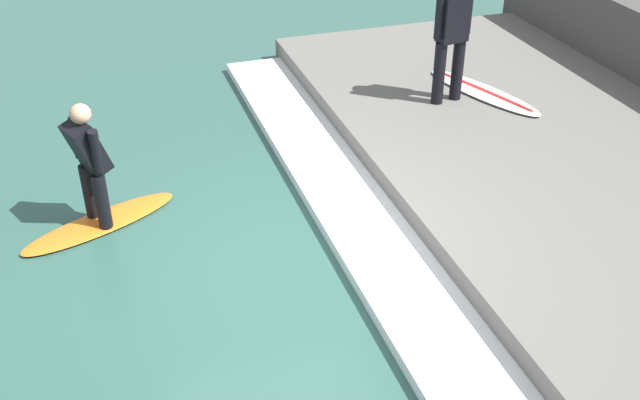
{
  "coord_description": "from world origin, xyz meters",
  "views": [
    {
      "loc": [
        -1.57,
        -5.95,
        4.61
      ],
      "look_at": [
        0.39,
        0.0,
        0.7
      ],
      "focal_mm": 42.0,
      "sensor_mm": 36.0,
      "label": 1
    }
  ],
  "objects_px": {
    "surfboard_riding": "(101,223)",
    "surfboard_waiting_near": "(483,92)",
    "surfer_riding": "(89,159)",
    "surfer_waiting_near": "(452,34)"
  },
  "relations": [
    {
      "from": "surfboard_riding",
      "to": "surfboard_waiting_near",
      "type": "distance_m",
      "value": 5.45
    },
    {
      "from": "surfboard_riding",
      "to": "surfer_riding",
      "type": "relative_size",
      "value": 1.33
    },
    {
      "from": "surfer_waiting_near",
      "to": "surfboard_waiting_near",
      "type": "relative_size",
      "value": 0.83
    },
    {
      "from": "surfer_waiting_near",
      "to": "surfboard_waiting_near",
      "type": "bearing_deg",
      "value": 2.6
    },
    {
      "from": "surfer_waiting_near",
      "to": "surfboard_riding",
      "type": "bearing_deg",
      "value": -166.8
    },
    {
      "from": "surfboard_riding",
      "to": "surfer_riding",
      "type": "height_order",
      "value": "surfer_riding"
    },
    {
      "from": "surfer_riding",
      "to": "surfer_waiting_near",
      "type": "height_order",
      "value": "surfer_waiting_near"
    },
    {
      "from": "surfboard_waiting_near",
      "to": "surfer_waiting_near",
      "type": "bearing_deg",
      "value": -177.4
    },
    {
      "from": "surfer_waiting_near",
      "to": "surfboard_waiting_near",
      "type": "xyz_separation_m",
      "value": [
        0.59,
        0.03,
        -0.91
      ]
    },
    {
      "from": "surfer_riding",
      "to": "surfer_waiting_near",
      "type": "xyz_separation_m",
      "value": [
        4.73,
        1.11,
        0.45
      ]
    }
  ]
}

